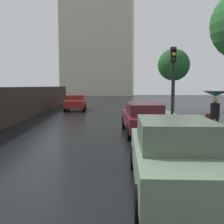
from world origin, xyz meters
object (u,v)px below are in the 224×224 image
Objects in this scene: car_green_near_kerb at (174,155)px; car_maroon_far_ahead at (143,118)px; car_red_behind_camera at (76,102)px; street_tree_far at (174,65)px; traffic_light at (173,71)px; pedestrian_with_umbrella_near at (215,101)px.

car_green_near_kerb reaches higher than car_maroon_far_ahead.
car_maroon_far_ahead is at bearing 108.32° from car_red_behind_camera.
street_tree_far is at bearing 168.09° from car_red_behind_camera.
car_green_near_kerb is at bearing -92.71° from car_maroon_far_ahead.
street_tree_far is (4.27, 17.29, 3.18)m from car_green_near_kerb.
traffic_light is (6.15, -10.71, 2.21)m from car_red_behind_camera.
car_maroon_far_ahead is 0.87× the size of street_tree_far.
traffic_light is 0.75× the size of street_tree_far.
traffic_light is at bearing 39.41° from car_maroon_far_ahead.
car_green_near_kerb is 1.08× the size of car_red_behind_camera.
car_maroon_far_ahead is at bearing -140.14° from traffic_light.
car_green_near_kerb reaches higher than car_red_behind_camera.
traffic_light is (-0.98, 2.96, 1.33)m from pedestrian_with_umbrella_near.
pedestrian_with_umbrella_near is at bearing -96.30° from street_tree_far.
pedestrian_with_umbrella_near is at bearing -30.83° from car_maroon_far_ahead.
traffic_light is at bearing 118.38° from pedestrian_with_umbrella_near.
car_red_behind_camera is 0.76× the size of street_tree_far.
car_maroon_far_ahead is 3.20m from pedestrian_with_umbrella_near.
pedestrian_with_umbrella_near reaches higher than car_green_near_kerb.
pedestrian_with_umbrella_near reaches higher than car_maroon_far_ahead.
traffic_light reaches higher than car_red_behind_camera.
pedestrian_with_umbrella_near is 0.35× the size of street_tree_far.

